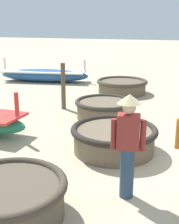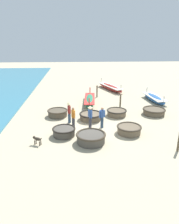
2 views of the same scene
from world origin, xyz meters
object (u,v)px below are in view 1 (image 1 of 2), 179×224
at_px(fisherman_by_coracle, 128,140).
at_px(mooring_post_inland, 63,86).
at_px(coracle_beside_post, 8,198).
at_px(coracle_far_left, 122,86).
at_px(coracle_nearest, 104,108).
at_px(long_boat_green_hull, 44,75).
at_px(coracle_far_right, 114,138).

height_order(fisherman_by_coracle, mooring_post_inland, fisherman_by_coracle).
xyz_separation_m(coracle_beside_post, fisherman_by_coracle, (1.04, -1.49, 0.65)).
height_order(coracle_beside_post, coracle_far_left, coracle_beside_post).
bearing_deg(coracle_beside_post, coracle_nearest, -1.40).
relative_size(long_boat_green_hull, fisherman_by_coracle, 2.50).
distance_m(fisherman_by_coracle, mooring_post_inland, 5.31).
relative_size(fisherman_by_coracle, mooring_post_inland, 1.15).
relative_size(coracle_beside_post, mooring_post_inland, 1.17).
bearing_deg(fisherman_by_coracle, mooring_post_inland, 32.34).
relative_size(coracle_far_right, mooring_post_inland, 1.27).
bearing_deg(long_boat_green_hull, fisherman_by_coracle, -147.69).
bearing_deg(fisherman_by_coracle, coracle_far_right, 19.16).
height_order(coracle_beside_post, coracle_nearest, coracle_beside_post).
distance_m(coracle_beside_post, coracle_far_left, 8.21).
height_order(long_boat_green_hull, mooring_post_inland, mooring_post_inland).
xyz_separation_m(coracle_beside_post, mooring_post_inland, (5.53, 1.35, 0.41)).
distance_m(coracle_far_right, long_boat_green_hull, 8.34).
xyz_separation_m(coracle_beside_post, coracle_far_left, (8.21, 0.02, -0.02)).
height_order(coracle_beside_post, long_boat_green_hull, long_boat_green_hull).
relative_size(coracle_nearest, coracle_far_left, 0.87).
distance_m(coracle_nearest, mooring_post_inland, 1.64).
relative_size(long_boat_green_hull, mooring_post_inland, 2.89).
distance_m(coracle_beside_post, fisherman_by_coracle, 1.93).
bearing_deg(coracle_beside_post, coracle_far_left, 0.17).
height_order(coracle_nearest, coracle_far_left, coracle_nearest).
xyz_separation_m(long_boat_green_hull, mooring_post_inland, (-4.01, -2.54, 0.42)).
bearing_deg(coracle_nearest, coracle_beside_post, 178.60).
relative_size(coracle_far_left, mooring_post_inland, 1.34).
bearing_deg(mooring_post_inland, coracle_far_left, -26.36).
bearing_deg(fisherman_by_coracle, coracle_beside_post, 124.98).
xyz_separation_m(coracle_far_left, mooring_post_inland, (-2.68, 1.33, 0.44)).
xyz_separation_m(coracle_far_left, fisherman_by_coracle, (-7.17, -1.51, 0.67)).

